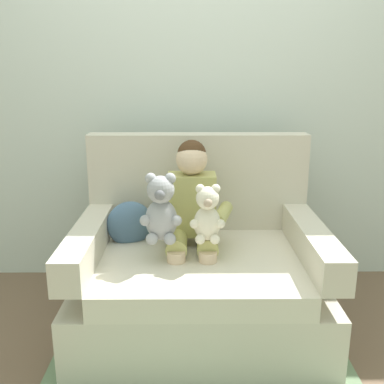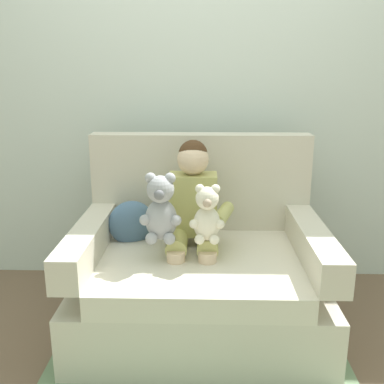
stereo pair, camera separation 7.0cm
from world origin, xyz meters
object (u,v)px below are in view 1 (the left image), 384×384
Objects in this scene: armchair at (199,272)px; throw_pillow at (130,224)px; seated_child at (192,210)px; plush_cream at (207,215)px; plush_grey at (161,210)px.

armchair is 5.00× the size of throw_pillow.
throw_pillow is at bearing 170.76° from seated_child.
throw_pillow is at bearing 141.70° from plush_cream.
plush_grey reaches higher than throw_pillow.
plush_grey is 0.38m from throw_pillow.
seated_child reaches higher than plush_cream.
plush_grey is at bearing -54.95° from throw_pillow.
throw_pillow is (-0.20, 0.28, -0.17)m from plush_grey.
armchair is at bearing -19.02° from throw_pillow.
plush_cream is at bearing -33.73° from throw_pillow.
armchair is at bearing 98.93° from plush_cream.
seated_child is (-0.04, 0.03, 0.35)m from armchair.
plush_grey is at bearing -123.75° from seated_child.
armchair is 4.42× the size of plush_cream.
seated_child is 3.17× the size of throw_pillow.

